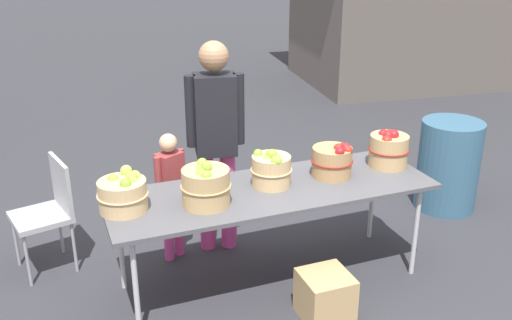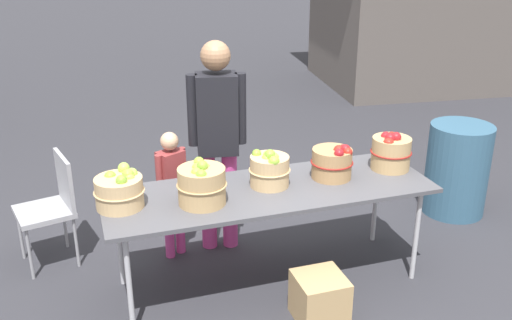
% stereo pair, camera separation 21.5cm
% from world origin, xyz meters
% --- Properties ---
extents(ground_plane, '(40.00, 40.00, 0.00)m').
position_xyz_m(ground_plane, '(0.00, 0.00, 0.00)').
color(ground_plane, '#2D2D33').
extents(market_table, '(2.30, 0.76, 0.75)m').
position_xyz_m(market_table, '(0.00, 0.00, 0.71)').
color(market_table, '#4C4C51').
rests_on(market_table, ground).
extents(apple_basket_green_0, '(0.33, 0.33, 0.26)m').
position_xyz_m(apple_basket_green_0, '(-1.01, 0.04, 0.86)').
color(apple_basket_green_0, tan).
rests_on(apple_basket_green_0, market_table).
extents(apple_basket_green_1, '(0.33, 0.33, 0.30)m').
position_xyz_m(apple_basket_green_1, '(-0.50, -0.08, 0.89)').
color(apple_basket_green_1, tan).
rests_on(apple_basket_green_1, market_table).
extents(apple_basket_green_2, '(0.29, 0.29, 0.28)m').
position_xyz_m(apple_basket_green_2, '(0.02, 0.05, 0.87)').
color(apple_basket_green_2, tan).
rests_on(apple_basket_green_2, market_table).
extents(apple_basket_red_0, '(0.31, 0.31, 0.26)m').
position_xyz_m(apple_basket_red_0, '(0.50, 0.04, 0.87)').
color(apple_basket_red_0, '#A87F51').
rests_on(apple_basket_red_0, market_table).
extents(apple_basket_red_1, '(0.31, 0.31, 0.30)m').
position_xyz_m(apple_basket_red_1, '(0.98, 0.06, 0.89)').
color(apple_basket_red_1, tan).
rests_on(apple_basket_red_1, market_table).
extents(vendor_adult, '(0.44, 0.28, 1.69)m').
position_xyz_m(vendor_adult, '(-0.21, 0.61, 0.99)').
color(vendor_adult, '#CC3F8C').
rests_on(vendor_adult, ground).
extents(child_customer, '(0.25, 0.21, 1.03)m').
position_xyz_m(child_customer, '(-0.58, 0.59, 0.61)').
color(child_customer, '#CC3F8C').
rests_on(child_customer, ground).
extents(folding_chair, '(0.48, 0.48, 0.86)m').
position_xyz_m(folding_chair, '(-1.47, 0.79, 0.51)').
color(folding_chair, '#99999E').
rests_on(folding_chair, ground).
extents(trash_barrel, '(0.55, 0.55, 0.83)m').
position_xyz_m(trash_barrel, '(1.99, 0.55, 0.42)').
color(trash_barrel, '#335972').
rests_on(trash_barrel, ground).
extents(produce_crate, '(0.32, 0.32, 0.32)m').
position_xyz_m(produce_crate, '(0.17, -0.53, 0.16)').
color(produce_crate, tan).
rests_on(produce_crate, ground).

